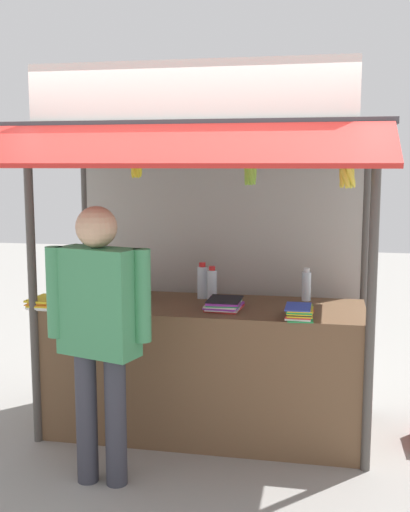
# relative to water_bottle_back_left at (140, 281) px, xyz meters

# --- Properties ---
(ground_plane) EXTENTS (20.00, 20.00, 0.00)m
(ground_plane) POSITION_rel_water_bottle_back_left_xyz_m (0.49, -0.04, -1.09)
(ground_plane) COLOR gray
(stall_counter) EXTENTS (2.24, 0.79, 0.94)m
(stall_counter) POSITION_rel_water_bottle_back_left_xyz_m (0.49, -0.04, -0.62)
(stall_counter) COLOR brown
(stall_counter) RESTS_ON ground
(stall_structure) EXTENTS (2.44, 1.72, 2.55)m
(stall_structure) POSITION_rel_water_bottle_back_left_xyz_m (0.49, 0.12, 0.49)
(stall_structure) COLOR #4C4742
(stall_structure) RESTS_ON ground
(water_bottle_back_left) EXTENTS (0.09, 0.09, 0.31)m
(water_bottle_back_left) POSITION_rel_water_bottle_back_left_xyz_m (0.00, 0.00, 0.00)
(water_bottle_back_left) COLOR silver
(water_bottle_back_left) RESTS_ON stall_counter
(water_bottle_mid_left) EXTENTS (0.08, 0.08, 0.27)m
(water_bottle_mid_left) POSITION_rel_water_bottle_back_left_xyz_m (0.43, 0.17, -0.02)
(water_bottle_mid_left) COLOR silver
(water_bottle_mid_left) RESTS_ON stall_counter
(water_bottle_far_right) EXTENTS (0.07, 0.07, 0.25)m
(water_bottle_far_right) POSITION_rel_water_bottle_back_left_xyz_m (-0.32, 0.15, -0.03)
(water_bottle_far_right) COLOR silver
(water_bottle_far_right) RESTS_ON stall_counter
(water_bottle_far_left) EXTENTS (0.07, 0.07, 0.24)m
(water_bottle_far_left) POSITION_rel_water_bottle_back_left_xyz_m (1.19, 0.24, -0.03)
(water_bottle_far_left) COLOR silver
(water_bottle_far_left) RESTS_ON stall_counter
(water_bottle_rear_center) EXTENTS (0.07, 0.07, 0.25)m
(water_bottle_rear_center) POSITION_rel_water_bottle_back_left_xyz_m (0.51, 0.11, -0.03)
(water_bottle_rear_center) COLOR silver
(water_bottle_rear_center) RESTS_ON stall_counter
(water_bottle_front_left) EXTENTS (0.08, 0.08, 0.28)m
(water_bottle_front_left) POSITION_rel_water_bottle_back_left_xyz_m (-0.13, 0.20, -0.01)
(water_bottle_front_left) COLOR silver
(water_bottle_front_left) RESTS_ON stall_counter
(magazine_stack_front_right) EXTENTS (0.25, 0.31, 0.07)m
(magazine_stack_front_right) POSITION_rel_water_bottle_back_left_xyz_m (0.65, -0.16, -0.11)
(magazine_stack_front_right) COLOR red
(magazine_stack_front_right) RESTS_ON stall_counter
(magazine_stack_back_right) EXTENTS (0.27, 0.29, 0.06)m
(magazine_stack_back_right) POSITION_rel_water_bottle_back_left_xyz_m (-0.56, -0.32, -0.11)
(magazine_stack_back_right) COLOR white
(magazine_stack_back_right) RESTS_ON stall_counter
(magazine_stack_center) EXTENTS (0.19, 0.29, 0.08)m
(magazine_stack_center) POSITION_rel_water_bottle_back_left_xyz_m (1.17, -0.30, -0.11)
(magazine_stack_center) COLOR green
(magazine_stack_center) RESTS_ON stall_counter
(banana_bunch_rightmost) EXTENTS (0.09, 0.09, 0.26)m
(banana_bunch_rightmost) POSITION_rel_water_bottle_back_left_xyz_m (0.86, -0.53, 0.80)
(banana_bunch_rightmost) COLOR #332D23
(banana_bunch_inner_left) EXTENTS (0.09, 0.08, 0.22)m
(banana_bunch_inner_left) POSITION_rel_water_bottle_back_left_xyz_m (0.15, -0.53, 0.82)
(banana_bunch_inner_left) COLOR #332D23
(banana_bunch_inner_right) EXTENTS (0.12, 0.12, 0.28)m
(banana_bunch_inner_right) POSITION_rel_water_bottle_back_left_xyz_m (1.44, -0.54, 0.79)
(banana_bunch_inner_right) COLOR #332D23
(vendor_person) EXTENTS (0.64, 0.33, 1.69)m
(vendor_person) POSITION_rel_water_bottle_back_left_xyz_m (0.02, -0.91, -0.07)
(vendor_person) COLOR #383842
(vendor_person) RESTS_ON ground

